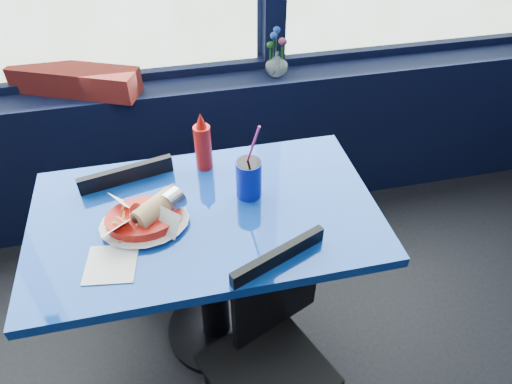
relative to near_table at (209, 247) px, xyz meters
The scene contains 10 objects.
window_sill 0.94m from the near_table, 109.03° to the left, with size 5.00×0.26×0.80m, color black.
near_table is the anchor object (origin of this frame).
chair_near_front 0.41m from the near_table, 67.37° to the right, with size 0.48×0.48×0.80m.
chair_near_back 0.42m from the near_table, 125.82° to the left, with size 0.44×0.44×0.81m.
planter_box 1.04m from the near_table, 118.29° to the left, with size 0.59×0.15×0.12m, color maroon.
flower_vase 1.01m from the near_table, 60.69° to the left, with size 0.13×0.13×0.23m.
food_basket 0.30m from the near_table, behind, with size 0.31×0.31×0.10m.
ketchup_bottle 0.39m from the near_table, 82.50° to the left, with size 0.06×0.06×0.24m.
soda_cup 0.31m from the near_table, 19.19° to the left, with size 0.09×0.09×0.31m.
napkin 0.40m from the near_table, 151.86° to the right, with size 0.15×0.15×0.00m, color white.
Camera 1 is at (0.22, 0.85, 1.86)m, focal length 32.00 mm.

